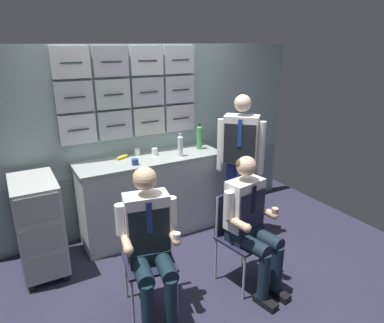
# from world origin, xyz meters

# --- Properties ---
(ground) EXTENTS (4.80, 4.80, 0.04)m
(ground) POSITION_xyz_m (0.00, 0.00, -0.02)
(ground) COLOR #28273A
(galley_bulkhead) EXTENTS (4.20, 0.14, 2.15)m
(galley_bulkhead) POSITION_xyz_m (-0.02, 1.37, 1.11)
(galley_bulkhead) COLOR #8DA4A4
(galley_bulkhead) RESTS_ON ground
(galley_counter) EXTENTS (1.67, 0.53, 0.93)m
(galley_counter) POSITION_xyz_m (-0.01, 1.09, 0.47)
(galley_counter) COLOR #A8B2AE
(galley_counter) RESTS_ON ground
(service_trolley) EXTENTS (0.40, 0.65, 0.96)m
(service_trolley) POSITION_xyz_m (-1.25, 0.92, 0.51)
(service_trolley) COLOR black
(service_trolley) RESTS_ON ground
(folding_chair_left) EXTENTS (0.47, 0.47, 0.86)m
(folding_chair_left) POSITION_xyz_m (-0.51, 0.02, 0.53)
(folding_chair_left) COLOR #A8AAAF
(folding_chair_left) RESTS_ON ground
(crew_member_left) EXTENTS (0.50, 0.65, 1.27)m
(crew_member_left) POSITION_xyz_m (-0.54, -0.14, 0.70)
(crew_member_left) COLOR black
(crew_member_left) RESTS_ON ground
(folding_chair_right) EXTENTS (0.46, 0.46, 0.86)m
(folding_chair_right) POSITION_xyz_m (0.35, -0.09, 0.53)
(folding_chair_right) COLOR #A8AAAF
(folding_chair_right) RESTS_ON ground
(crew_member_right) EXTENTS (0.49, 0.63, 1.25)m
(crew_member_right) POSITION_xyz_m (0.37, -0.25, 0.69)
(crew_member_right) COLOR black
(crew_member_right) RESTS_ON ground
(crew_member_standing) EXTENTS (0.41, 0.41, 1.65)m
(crew_member_standing) POSITION_xyz_m (0.84, 0.55, 0.98)
(crew_member_standing) COLOR black
(crew_member_standing) RESTS_ON ground
(sparkling_bottle_green) EXTENTS (0.07, 0.07, 0.31)m
(sparkling_bottle_green) POSITION_xyz_m (0.65, 1.12, 1.08)
(sparkling_bottle_green) COLOR #45A058
(sparkling_bottle_green) RESTS_ON galley_counter
(water_bottle_tall) EXTENTS (0.06, 0.06, 0.26)m
(water_bottle_tall) POSITION_xyz_m (0.32, 0.98, 1.06)
(water_bottle_tall) COLOR silver
(water_bottle_tall) RESTS_ON galley_counter
(espresso_cup_small) EXTENTS (0.07, 0.07, 0.07)m
(espresso_cup_small) POSITION_xyz_m (-0.10, 1.26, 0.97)
(espresso_cup_small) COLOR white
(espresso_cup_small) RESTS_ON galley_counter
(paper_cup_tan) EXTENTS (0.07, 0.07, 0.06)m
(paper_cup_tan) POSITION_xyz_m (-0.24, 0.95, 0.97)
(paper_cup_tan) COLOR navy
(paper_cup_tan) RESTS_ON galley_counter
(coffee_cup_spare) EXTENTS (0.07, 0.07, 0.08)m
(coffee_cup_spare) POSITION_xyz_m (0.08, 1.16, 0.97)
(coffee_cup_spare) COLOR white
(coffee_cup_spare) RESTS_ON galley_counter
(snack_banana) EXTENTS (0.17, 0.10, 0.04)m
(snack_banana) POSITION_xyz_m (-0.29, 1.21, 0.95)
(snack_banana) COLOR yellow
(snack_banana) RESTS_ON galley_counter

